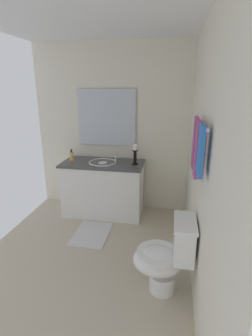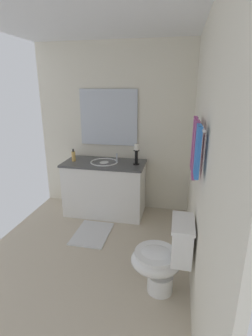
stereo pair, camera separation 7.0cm
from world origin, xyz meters
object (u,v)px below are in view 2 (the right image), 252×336
Objects in this scene: towel_near_vanity at (194,143)px; towel_center at (195,150)px; vanity_cabinet at (105,188)px; mirror at (108,118)px; bath_mat at (92,233)px; sink_basin at (104,165)px; towel_bar at (200,123)px; towel_near_corner at (198,151)px; candle_holder_tall at (136,154)px; soap_bottle at (74,156)px; toilet at (163,258)px.

towel_center is at bearing 0.00° from towel_near_vanity.
mirror reaches higher than vanity_cabinet.
mirror is 1.85× the size of towel_center.
towel_center is 0.77× the size of bath_mat.
towel_center is at bearing 41.19° from sink_basin.
bath_mat is (-0.70, -1.18, -1.56)m from towel_bar.
towel_near_corner reaches higher than bath_mat.
towel_center is at bearing 35.89° from mirror.
mirror is 1.44× the size of bath_mat.
towel_bar reaches higher than candle_holder_tall.
bath_mat is at bearing -120.78° from towel_bar.
towel_near_corner is at bearing 0.00° from towel_center.
soap_bottle is (0.02, -0.93, -0.08)m from candle_holder_tall.
towel_near_vanity reaches higher than towel_bar.
towel_near_corner reaches higher than sink_basin.
towel_bar is at bearing 90.00° from towel_center.
vanity_cabinet is at bearing -132.71° from towel_near_vanity.
towel_near_vanity and towel_near_corner have the same top height.
candle_holder_tall is at bearing 90.99° from soap_bottle.
vanity_cabinet is at bearing -90.85° from candle_holder_tall.
towel_center is (0.25, 0.00, -0.00)m from towel_near_vanity.
vanity_cabinet is 1.04m from mirror.
towel_center is (1.61, 1.16, -0.05)m from mirror.
mirror is 1.86× the size of towel_near_vanity.
soap_bottle is 0.39× the size of towel_near_vanity.
mirror is at bearing 123.59° from soap_bottle.
toilet is 1.29m from bath_mat.
soap_bottle is (0.02, -0.46, 0.47)m from vanity_cabinet.
towel_near_vanity is (1.35, 1.16, -0.05)m from mirror.
towel_near_vanity is (1.07, 0.69, 0.41)m from candle_holder_tall.
vanity_cabinet is at bearing -90.00° from sink_basin.
towel_near_corner reaches higher than vanity_cabinet.
candle_holder_tall is (0.01, 0.47, 0.19)m from sink_basin.
towel_near_corner is at bearing 50.53° from bath_mat.
mirror is 1.13× the size of towel_bar.
mirror reaches higher than candle_holder_tall.
soap_bottle is at bearing -142.84° from bath_mat.
towel_center reaches higher than bath_mat.
towel_bar is 0.30m from towel_near_corner.
towel_center is (1.33, 1.16, 0.96)m from vanity_cabinet.
candle_holder_tall is 1.62m from towel_bar.
bath_mat is at bearing 37.16° from soap_bottle.
sink_basin is at bearing 179.91° from bath_mat.
candle_holder_tall is 0.39× the size of toilet.
candle_holder_tall reaches higher than soap_bottle.
bath_mat is at bearing -0.09° from sink_basin.
towel_near_vanity is (1.07, 1.16, 0.96)m from vanity_cabinet.
towel_bar is 1.27× the size of bath_mat.
mirror reaches higher than towel_center.
toilet is 1.07m from towel_near_vanity.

